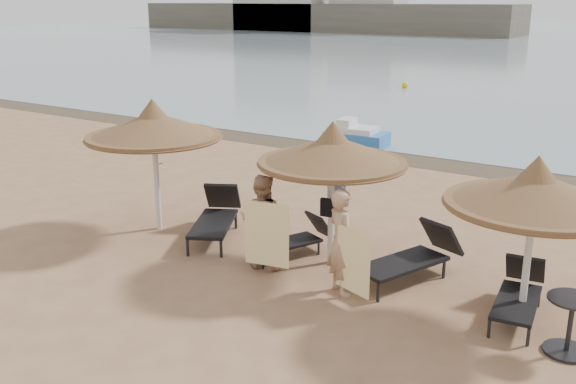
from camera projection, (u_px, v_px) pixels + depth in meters
name	position (u px, v px, depth m)	size (l,w,h in m)	color
ground	(266.00, 280.00, 11.00)	(160.00, 160.00, 0.00)	#9F7350
wet_sand_strip	(451.00, 165.00, 18.55)	(200.00, 1.60, 0.01)	#4D3E2B
far_shore	(444.00, 13.00, 85.75)	(150.00, 54.80, 12.00)	brown
palapa_left	(153.00, 126.00, 12.83)	(2.76, 2.76, 2.74)	silver
palapa_center	(332.00, 151.00, 11.12)	(2.64, 2.64, 2.62)	silver
palapa_right	(535.00, 191.00, 9.03)	(2.56, 2.56, 2.54)	silver
lounger_far_left	(216.00, 216.00, 12.95)	(1.58, 2.19, 0.94)	black
lounger_near_left	(296.00, 238.00, 12.00)	(1.15, 1.70, 0.73)	black
lounger_near_right	(414.00, 256.00, 10.94)	(1.37, 2.17, 0.93)	black
lounger_far_right	(519.00, 292.00, 9.72)	(0.77, 1.81, 0.78)	black
side_table	(570.00, 327.00, 8.62)	(0.67, 0.67, 0.81)	black
person_left	(262.00, 214.00, 11.28)	(0.91, 0.59, 1.99)	tan
person_right	(341.00, 234.00, 10.22)	(0.95, 0.62, 2.06)	tan
towel_left	(267.00, 234.00, 10.87)	(0.80, 0.17, 1.14)	yellow
towel_right	(353.00, 261.00, 9.93)	(0.71, 0.27, 1.04)	yellow
bag_patterned	(337.00, 188.00, 11.47)	(0.34, 0.16, 0.42)	silver
bag_dark	(327.00, 207.00, 11.27)	(0.24, 0.10, 0.33)	black
pedal_boat	(356.00, 137.00, 20.82)	(2.05, 1.33, 0.91)	blue
buoy_left	(405.00, 85.00, 34.54)	(0.34, 0.34, 0.34)	#F2B907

